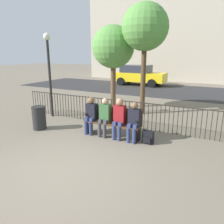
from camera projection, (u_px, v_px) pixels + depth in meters
ground_plane at (64, 171)px, 4.88m from camera, size 80.00×80.00×0.00m
park_bench at (113, 121)px, 6.87m from camera, size 1.84×0.45×0.92m
seated_person_0 at (91, 113)px, 7.04m from camera, size 0.34×0.39×1.20m
seated_person_1 at (105, 115)px, 6.81m from camera, size 0.34×0.39×1.21m
seated_person_2 at (119, 116)px, 6.58m from camera, size 0.34×0.39×1.26m
seated_person_3 at (134, 120)px, 6.38m from camera, size 0.34×0.39×1.19m
backpack at (148, 137)px, 6.35m from camera, size 0.32×0.23×0.37m
fence_railing at (126, 111)px, 7.72m from camera, size 9.01×0.03×0.95m
tree_0 at (145, 28)px, 8.64m from camera, size 1.87×1.87×4.49m
tree_2 at (113, 48)px, 9.85m from camera, size 1.92×1.92×3.78m
lamp_post at (49, 62)px, 8.58m from camera, size 0.28×0.28×3.30m
street_surface at (175, 91)px, 15.19m from camera, size 24.00×6.00×0.01m
parked_car_0 at (139, 75)px, 17.87m from camera, size 4.20×1.94×1.62m
trash_bin at (39, 118)px, 7.51m from camera, size 0.45×0.45×0.80m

